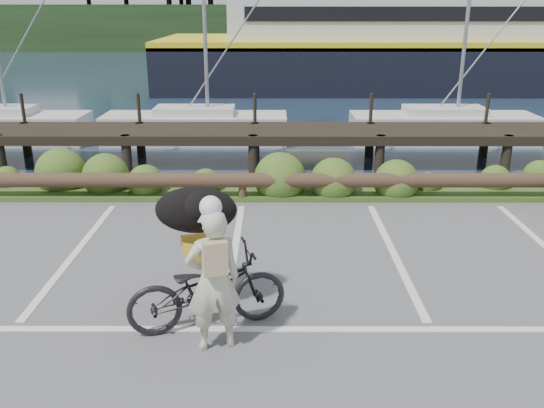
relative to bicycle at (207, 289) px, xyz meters
The scene contains 7 objects.
ground 0.64m from the bicycle, 61.65° to the left, with size 72.00×72.00×0.00m, color #535355.
harbor_backdrop 78.80m from the bicycle, 89.59° to the left, with size 170.00×160.00×30.00m.
vegetation_strip 5.65m from the bicycle, 88.19° to the left, with size 34.00×1.60×0.10m, color #3D5B21.
log_rail 4.96m from the bicycle, 87.93° to the left, with size 32.00×0.30×0.60m, color #443021, non-canonical shape.
bicycle is the anchor object (origin of this frame).
cyclist 0.58m from the bicycle, 73.52° to the right, with size 0.63×0.41×1.73m, color beige.
dog 1.04m from the bicycle, 106.48° to the left, with size 1.06×0.52×0.61m, color black.
Camera 1 is at (0.63, -6.67, 3.82)m, focal length 38.00 mm.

